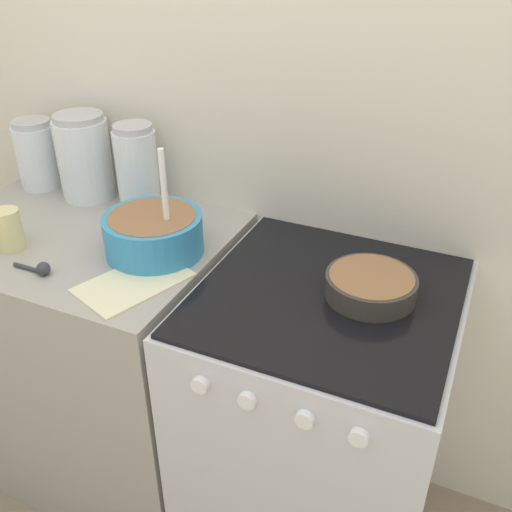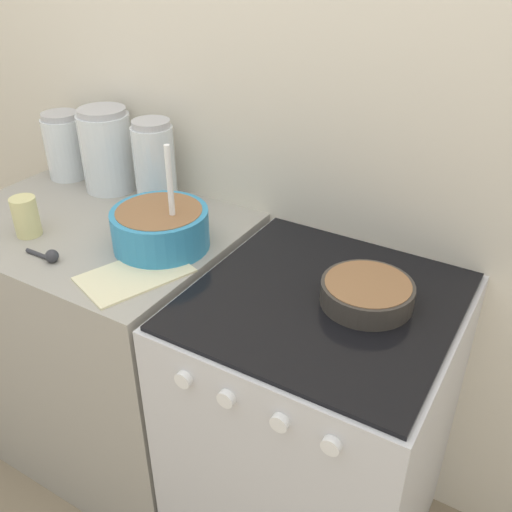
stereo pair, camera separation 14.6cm
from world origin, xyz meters
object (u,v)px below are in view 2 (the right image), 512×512
stove (314,431)px  baking_pan (367,293)px  storage_jar_middle (108,155)px  storage_jar_right (155,168)px  mixing_bowl (160,226)px  storage_jar_left (66,150)px  tin_can (26,217)px

stove → baking_pan: 0.51m
storage_jar_middle → baking_pan: bearing=-10.8°
storage_jar_middle → storage_jar_right: bearing=0.0°
mixing_bowl → storage_jar_middle: 0.46m
mixing_bowl → storage_jar_right: mixing_bowl is taller
stove → storage_jar_middle: size_ratio=3.38×
mixing_bowl → storage_jar_right: (-0.20, 0.23, 0.05)m
storage_jar_middle → storage_jar_right: (0.20, 0.00, -0.00)m
baking_pan → storage_jar_right: 0.82m
stove → baking_pan: size_ratio=4.18×
stove → baking_pan: baking_pan is taller
baking_pan → storage_jar_right: (-0.79, 0.19, 0.08)m
mixing_bowl → storage_jar_middle: size_ratio=1.12×
mixing_bowl → baking_pan: bearing=3.5°
baking_pan → storage_jar_right: size_ratio=0.83×
storage_jar_left → baking_pan: bearing=-9.0°
storage_jar_right → tin_can: storage_jar_right is taller
storage_jar_left → storage_jar_right: bearing=0.0°
stove → storage_jar_left: (-1.10, 0.22, 0.56)m
mixing_bowl → baking_pan: size_ratio=1.38×
stove → mixing_bowl: mixing_bowl is taller
mixing_bowl → storage_jar_middle: bearing=150.6°
storage_jar_right → tin_can: size_ratio=2.30×
tin_can → baking_pan: bearing=10.5°
storage_jar_middle → storage_jar_right: storage_jar_middle is taller
storage_jar_left → tin_can: (0.22, -0.37, -0.04)m
storage_jar_middle → mixing_bowl: bearing=-29.4°
stove → tin_can: bearing=-170.5°
stove → storage_jar_middle: storage_jar_middle is taller
stove → storage_jar_right: (-0.70, 0.22, 0.58)m
mixing_bowl → baking_pan: (0.59, 0.04, -0.03)m
mixing_bowl → storage_jar_middle: mixing_bowl is taller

